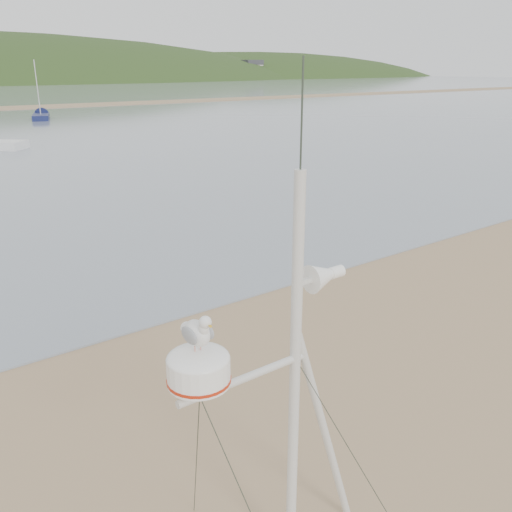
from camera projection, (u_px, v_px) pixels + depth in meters
ground at (157, 487)px, 6.68m from camera, size 560.00×560.00×0.00m
mast_rig at (291, 466)px, 5.30m from camera, size 2.22×2.36×5.00m
sailboat_blue_far at (42, 115)px, 54.79m from camera, size 3.31×6.24×6.08m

